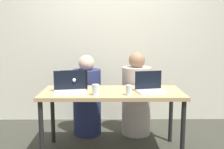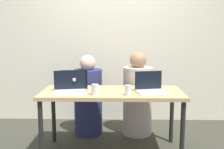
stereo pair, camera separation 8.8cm
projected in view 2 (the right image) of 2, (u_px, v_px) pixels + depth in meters
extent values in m
cube|color=beige|center=(114.00, 36.00, 4.07)|extent=(4.50, 0.10, 2.67)
cube|color=tan|center=(112.00, 93.00, 2.99)|extent=(1.60, 0.66, 0.04)
cylinder|color=black|center=(41.00, 132.00, 2.79)|extent=(0.05, 0.05, 0.69)
cylinder|color=black|center=(182.00, 133.00, 2.75)|extent=(0.05, 0.05, 0.69)
cylinder|color=black|center=(54.00, 115.00, 3.34)|extent=(0.05, 0.05, 0.69)
cylinder|color=black|center=(172.00, 116.00, 3.30)|extent=(0.05, 0.05, 0.69)
cylinder|color=navy|center=(88.00, 102.00, 3.59)|extent=(0.40, 0.40, 0.90)
sphere|color=beige|center=(88.00, 63.00, 3.50)|extent=(0.21, 0.21, 0.21)
cylinder|color=#B9ABA3|center=(137.00, 101.00, 3.57)|extent=(0.49, 0.49, 0.93)
sphere|color=#997051|center=(138.00, 60.00, 3.48)|extent=(0.22, 0.22, 0.22)
cube|color=silver|center=(74.00, 87.00, 3.13)|extent=(0.34, 0.28, 0.02)
cube|color=black|center=(74.00, 80.00, 2.99)|extent=(0.30, 0.06, 0.22)
sphere|color=white|center=(74.00, 80.00, 2.98)|extent=(0.04, 0.04, 0.04)
cube|color=silver|center=(70.00, 92.00, 2.88)|extent=(0.39, 0.29, 0.02)
cube|color=black|center=(70.00, 80.00, 2.98)|extent=(0.35, 0.07, 0.22)
sphere|color=white|center=(70.00, 80.00, 3.00)|extent=(0.04, 0.04, 0.04)
cube|color=silver|center=(152.00, 92.00, 2.89)|extent=(0.36, 0.29, 0.02)
cube|color=black|center=(148.00, 80.00, 2.99)|extent=(0.31, 0.08, 0.21)
sphere|color=white|center=(148.00, 80.00, 3.00)|extent=(0.04, 0.04, 0.04)
cylinder|color=silver|center=(95.00, 90.00, 2.78)|extent=(0.08, 0.08, 0.12)
cylinder|color=silver|center=(95.00, 92.00, 2.79)|extent=(0.07, 0.07, 0.06)
cylinder|color=silver|center=(128.00, 90.00, 2.77)|extent=(0.06, 0.06, 0.11)
cylinder|color=silver|center=(128.00, 93.00, 2.77)|extent=(0.06, 0.06, 0.06)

